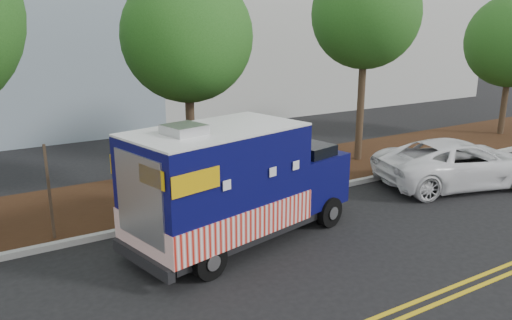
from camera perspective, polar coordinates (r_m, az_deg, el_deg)
ground at (r=12.79m, az=1.13°, el=-7.58°), size 120.00×120.00×0.00m
curb at (r=13.88m, az=-1.96°, el=-5.36°), size 120.00×0.18×0.15m
mulch_strip at (r=15.64m, az=-5.71°, el=-2.99°), size 120.00×4.00×0.15m
centerline_near at (r=9.73m, az=15.81°, el=-16.09°), size 120.00×0.10×0.01m
centerline_far at (r=9.59m, az=16.93°, el=-16.68°), size 120.00×0.10×0.01m
tree_b at (r=14.40m, az=-7.87°, el=13.75°), size 3.67×3.67×6.46m
tree_c at (r=18.13m, az=12.43°, el=15.94°), size 3.74×3.74×7.16m
tree_d at (r=24.72m, az=27.24°, el=11.99°), size 3.97×3.97×6.22m
sign_post at (r=12.31m, az=-22.51°, el=-3.76°), size 0.06×0.06×2.40m
food_truck at (r=11.44m, az=-2.54°, el=-3.12°), size 6.01×3.28×3.00m
white_car at (r=16.94m, az=22.19°, el=-0.32°), size 5.74×3.75×1.47m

